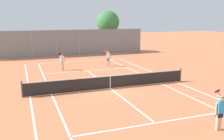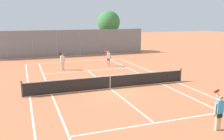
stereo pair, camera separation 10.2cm
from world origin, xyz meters
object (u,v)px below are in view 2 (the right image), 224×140
Objects in this scene: player_far_right at (108,57)px; loose_tennis_ball_4 at (84,64)px; player_far_left at (62,61)px; loose_tennis_ball_1 at (138,83)px; player_near_side at (219,111)px; loose_tennis_ball_3 at (135,107)px; loose_tennis_ball_5 at (79,93)px; tennis_net at (110,81)px; tree_behind_left at (109,23)px; loose_tennis_ball_0 at (149,75)px.

player_far_right is 26.88× the size of loose_tennis_ball_4.
player_far_left is 26.88× the size of loose_tennis_ball_1.
player_far_right is at bearing -36.30° from loose_tennis_ball_4.
player_far_right reaches higher than loose_tennis_ball_4.
player_near_side is 4.62m from loose_tennis_ball_3.
player_far_left is 8.51m from loose_tennis_ball_1.
tennis_net is at bearing 10.55° from loose_tennis_ball_5.
loose_tennis_ball_1 is (4.64, -7.07, -0.89)m from player_far_left.
tree_behind_left is (3.89, 18.08, 4.17)m from loose_tennis_ball_1.
player_far_left is at bearing 106.27° from tennis_net.
player_near_side is at bearing -91.12° from player_far_right.
tennis_net is 181.82× the size of loose_tennis_ball_4.
loose_tennis_ball_4 is 1.00× the size of loose_tennis_ball_5.
tennis_net is 181.82× the size of loose_tennis_ball_1.
player_far_right is 26.88× the size of loose_tennis_ball_1.
tennis_net is at bearing -73.73° from player_far_left.
loose_tennis_ball_4 is (2.63, 1.99, -0.89)m from player_far_left.
loose_tennis_ball_1 is at bearing 10.32° from loose_tennis_ball_5.
player_far_left is 26.88× the size of loose_tennis_ball_5.
loose_tennis_ball_1 and loose_tennis_ball_5 have the same top height.
loose_tennis_ball_0 is at bearing -67.92° from player_far_right.
player_far_left is 26.88× the size of loose_tennis_ball_0.
player_far_right is (0.31, 15.92, 0.00)m from player_near_side.
loose_tennis_ball_0 is (6.87, -4.68, -0.89)m from player_far_left.
loose_tennis_ball_4 is (-1.87, 17.53, -0.89)m from player_near_side.
tree_behind_left reaches higher than player_near_side.
player_near_side is 26.88× the size of loose_tennis_ball_5.
tree_behind_left is (5.91, 9.02, 4.17)m from loose_tennis_ball_4.
loose_tennis_ball_0 is 16.32m from tree_behind_left.
player_near_side is 26.88× the size of loose_tennis_ball_0.
player_near_side and player_far_right have the same top height.
player_far_left reaches higher than tennis_net.
loose_tennis_ball_5 is at bearing 121.48° from player_near_side.
tree_behind_left is at bearing 74.37° from loose_tennis_ball_3.
tennis_net reaches higher than loose_tennis_ball_5.
loose_tennis_ball_0 is 8.37m from loose_tennis_ball_3.
player_near_side reaches higher than loose_tennis_ball_5.
player_far_right is 7.52m from loose_tennis_ball_1.
player_far_right is 5.54m from loose_tennis_ball_0.
player_near_side is 17.65m from loose_tennis_ball_4.
loose_tennis_ball_1 is at bearing -91.28° from player_far_right.
loose_tennis_ball_4 is at bearing 96.10° from player_near_side.
loose_tennis_ball_0 is 3.27m from loose_tennis_ball_1.
player_far_left reaches higher than loose_tennis_ball_5.
player_near_side reaches higher than loose_tennis_ball_4.
loose_tennis_ball_5 is (-2.35, 3.68, 0.00)m from loose_tennis_ball_3.
loose_tennis_ball_0 is at bearing -57.57° from loose_tennis_ball_4.
tennis_net is 181.82× the size of loose_tennis_ball_0.
tree_behind_left is (4.03, 26.54, 3.27)m from player_near_side.
loose_tennis_ball_4 is at bearing 37.14° from player_far_left.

